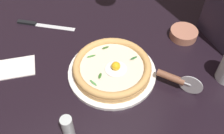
% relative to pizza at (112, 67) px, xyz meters
% --- Properties ---
extents(ground_plane, '(2.40, 2.40, 0.03)m').
position_rel_pizza_xyz_m(ground_plane, '(-0.01, -0.03, -0.05)').
color(ground_plane, black).
rests_on(ground_plane, ground).
extents(pizza_plate, '(0.29, 0.29, 0.01)m').
position_rel_pizza_xyz_m(pizza_plate, '(0.00, -0.00, -0.02)').
color(pizza_plate, white).
rests_on(pizza_plate, ground).
extents(pizza, '(0.26, 0.26, 0.05)m').
position_rel_pizza_xyz_m(pizza, '(0.00, 0.00, 0.00)').
color(pizza, '#DEA863').
rests_on(pizza, pizza_plate).
extents(side_bowl, '(0.10, 0.10, 0.03)m').
position_rel_pizza_xyz_m(side_bowl, '(-0.32, -0.05, -0.01)').
color(side_bowl, '#B37158').
rests_on(side_bowl, ground).
extents(pizza_cutter, '(0.10, 0.12, 0.07)m').
position_rel_pizza_xyz_m(pizza_cutter, '(-0.16, 0.13, 0.01)').
color(pizza_cutter, silver).
rests_on(pizza_cutter, ground).
extents(table_knife, '(0.20, 0.15, 0.01)m').
position_rel_pizza_xyz_m(table_knife, '(0.17, -0.35, -0.03)').
color(table_knife, silver).
rests_on(table_knife, ground).
extents(folded_napkin, '(0.16, 0.12, 0.01)m').
position_rel_pizza_xyz_m(folded_napkin, '(0.30, -0.16, -0.03)').
color(folded_napkin, white).
rests_on(folded_napkin, ground).
extents(pepper_shaker, '(0.03, 0.03, 0.09)m').
position_rel_pizza_xyz_m(pepper_shaker, '(0.20, 0.15, 0.01)').
color(pepper_shaker, silver).
rests_on(pepper_shaker, ground).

